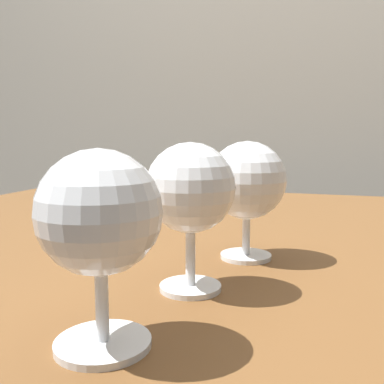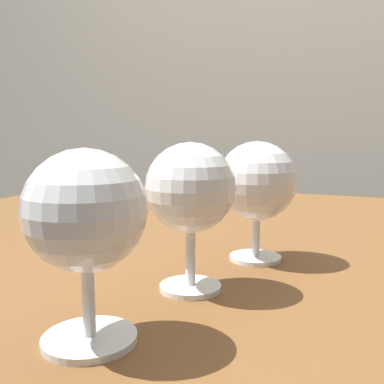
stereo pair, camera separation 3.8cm
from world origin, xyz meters
name	(u,v)px [view 1 (the left image)]	position (x,y,z in m)	size (l,w,h in m)	color
back_wall	(298,11)	(0.00, 1.08, 1.30)	(5.00, 0.08, 2.60)	beige
dining_table	(238,289)	(0.00, 0.00, 0.63)	(1.24, 0.94, 0.71)	brown
wine_glass_pinot	(99,218)	(-0.02, -0.36, 0.80)	(0.08, 0.08, 0.13)	white
wine_glass_white	(192,189)	(0.00, -0.24, 0.80)	(0.08, 0.08, 0.14)	white
wine_glass_port	(247,183)	(0.03, -0.12, 0.80)	(0.09, 0.09, 0.14)	white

